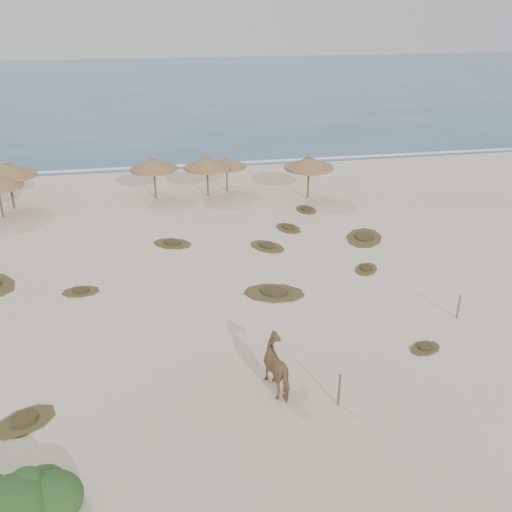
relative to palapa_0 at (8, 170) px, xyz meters
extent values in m
plane|color=beige|center=(11.02, -17.60, -2.49)|extent=(160.00, 160.00, 0.00)
cube|color=#275277|center=(11.02, 57.40, -2.48)|extent=(200.00, 100.00, 0.01)
cube|color=white|center=(11.02, 8.40, -2.48)|extent=(70.00, 0.60, 0.01)
cylinder|color=#4E3E28|center=(0.00, 0.00, -1.29)|extent=(0.14, 0.14, 2.40)
cylinder|color=#976D44|center=(0.00, 0.00, -0.30)|extent=(4.06, 4.06, 0.21)
cone|color=#976D44|center=(0.00, 0.00, 0.08)|extent=(3.93, 3.93, 0.86)
cone|color=#976D44|center=(0.00, 0.00, 0.59)|extent=(0.41, 0.41, 0.25)
cylinder|color=#4E3E28|center=(-0.38, -1.56, -1.41)|extent=(0.12, 0.12, 2.16)
cylinder|color=#4E3E28|center=(8.95, 0.48, -1.41)|extent=(0.12, 0.12, 2.16)
cylinder|color=#976D44|center=(8.95, 0.48, -0.51)|extent=(3.74, 3.74, 0.19)
cone|color=#976D44|center=(8.95, 0.48, -0.17)|extent=(3.61, 3.61, 0.77)
cone|color=#976D44|center=(8.95, 0.48, 0.29)|extent=(0.37, 0.37, 0.23)
cylinder|color=#4E3E28|center=(13.89, 1.04, -1.54)|extent=(0.11, 0.11, 1.89)
cylinder|color=#976D44|center=(13.89, 1.04, -0.76)|extent=(2.74, 2.74, 0.16)
cone|color=#976D44|center=(13.89, 1.04, -0.47)|extent=(2.64, 2.64, 0.67)
cone|color=#976D44|center=(13.89, 1.04, -0.06)|extent=(0.32, 0.32, 0.20)
cylinder|color=#4E3E28|center=(12.46, 0.24, -1.41)|extent=(0.12, 0.12, 2.15)
cylinder|color=#976D44|center=(12.46, 0.24, -0.52)|extent=(3.51, 3.51, 0.18)
cone|color=#976D44|center=(12.46, 0.24, -0.19)|extent=(3.39, 3.39, 0.77)
cone|color=#976D44|center=(12.46, 0.24, 0.27)|extent=(0.37, 0.37, 0.23)
cylinder|color=#4E3E28|center=(18.98, -1.54, -1.35)|extent=(0.13, 0.13, 2.28)
cylinder|color=#976D44|center=(18.98, -1.54, -0.41)|extent=(4.31, 4.31, 0.20)
cone|color=#976D44|center=(18.98, -1.54, -0.05)|extent=(4.17, 4.17, 0.81)
cone|color=#976D44|center=(18.98, -1.54, 0.44)|extent=(0.39, 0.39, 0.24)
imported|color=olive|center=(12.38, -21.33, -1.62)|extent=(1.35, 2.20, 1.73)
cylinder|color=brown|center=(14.05, -22.56, -1.91)|extent=(0.11, 0.11, 1.17)
cylinder|color=brown|center=(20.70, -18.17, -1.95)|extent=(0.08, 0.08, 1.09)
ellipsoid|color=#335826|center=(4.56, -25.53, -1.94)|extent=(2.00, 2.00, 1.50)
ellipsoid|color=#335826|center=(5.46, -25.23, -2.04)|extent=(1.60, 1.60, 1.20)
ellipsoid|color=#335826|center=(5.16, -24.63, -2.14)|extent=(1.20, 1.20, 0.90)
ellipsoid|color=#335826|center=(4.86, -25.03, -1.59)|extent=(0.90, 0.90, 0.68)
camera|label=1|loc=(8.51, -36.80, 9.53)|focal=40.00mm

